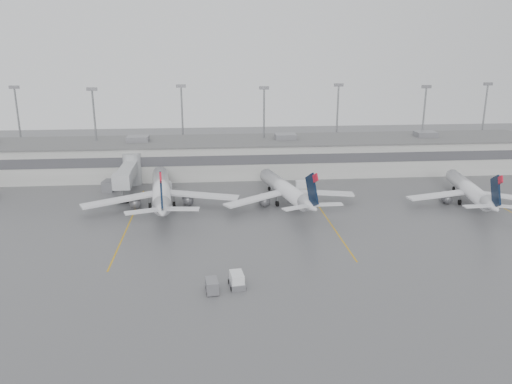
{
  "coord_description": "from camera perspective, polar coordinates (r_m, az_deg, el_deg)",
  "views": [
    {
      "loc": [
        -2.89,
        -59.95,
        29.64
      ],
      "look_at": [
        4.78,
        24.0,
        5.0
      ],
      "focal_mm": 35.0,
      "sensor_mm": 36.0,
      "label": 1
    }
  ],
  "objects": [
    {
      "name": "ground",
      "position": [
        66.94,
        -2.24,
        -10.0
      ],
      "size": [
        260.0,
        260.0,
        0.0
      ],
      "primitive_type": "plane",
      "color": "#4F4F52",
      "rests_on": "ground"
    },
    {
      "name": "terminal",
      "position": [
        120.68,
        -3.74,
        4.07
      ],
      "size": [
        152.0,
        17.0,
        9.45
      ],
      "color": "#A9A9A4",
      "rests_on": "ground"
    },
    {
      "name": "light_masts",
      "position": [
        124.98,
        -3.88,
        8.15
      ],
      "size": [
        142.4,
        8.0,
        20.6
      ],
      "color": "gray",
      "rests_on": "ground"
    },
    {
      "name": "jet_bridge_right",
      "position": [
        110.18,
        -14.27,
        2.26
      ],
      "size": [
        4.0,
        17.2,
        7.0
      ],
      "color": "#A1A4A6",
      "rests_on": "ground"
    },
    {
      "name": "stand_markings",
      "position": [
        89.07,
        -3.07,
        -3.16
      ],
      "size": [
        105.25,
        40.0,
        0.01
      ],
      "color": "#C58F0B",
      "rests_on": "ground"
    },
    {
      "name": "jet_mid_left",
      "position": [
        96.45,
        -10.78,
        0.16
      ],
      "size": [
        29.26,
        32.95,
        10.67
      ],
      "rotation": [
        0.0,
        0.0,
        0.1
      ],
      "color": "silver",
      "rests_on": "ground"
    },
    {
      "name": "jet_mid_right",
      "position": [
        96.69,
        3.49,
        0.25
      ],
      "size": [
        25.8,
        29.22,
        9.57
      ],
      "rotation": [
        0.0,
        0.0,
        0.21
      ],
      "color": "silver",
      "rests_on": "ground"
    },
    {
      "name": "jet_far_right",
      "position": [
        105.29,
        23.31,
        0.2
      ],
      "size": [
        25.03,
        28.27,
        9.2
      ],
      "rotation": [
        0.0,
        0.0,
        -0.16
      ],
      "color": "silver",
      "rests_on": "ground"
    },
    {
      "name": "baggage_tug",
      "position": [
        64.9,
        -2.2,
        -10.16
      ],
      "size": [
        2.24,
        3.16,
        1.91
      ],
      "rotation": [
        0.0,
        0.0,
        0.12
      ],
      "color": "white",
      "rests_on": "ground"
    },
    {
      "name": "baggage_cart",
      "position": [
        63.71,
        -5.07,
        -10.62
      ],
      "size": [
        1.77,
        2.75,
        1.67
      ],
      "rotation": [
        0.0,
        0.0,
        0.12
      ],
      "color": "slate",
      "rests_on": "ground"
    },
    {
      "name": "gse_uld_b",
      "position": [
        108.82,
        -10.29,
        0.7
      ],
      "size": [
        2.81,
        2.21,
        1.75
      ],
      "primitive_type": "cube",
      "rotation": [
        0.0,
        0.0,
        0.25
      ],
      "color": "white",
      "rests_on": "ground"
    },
    {
      "name": "gse_uld_c",
      "position": [
        108.93,
        5.16,
        0.88
      ],
      "size": [
        2.29,
        1.53,
        1.61
      ],
      "primitive_type": "cube",
      "rotation": [
        0.0,
        0.0,
        -0.0
      ],
      "color": "white",
      "rests_on": "ground"
    },
    {
      "name": "gse_loader",
      "position": [
        110.75,
        -16.43,
        0.7
      ],
      "size": [
        2.72,
        3.92,
        2.29
      ],
      "primitive_type": "cube",
      "rotation": [
        0.0,
        0.0,
        -0.12
      ],
      "color": "slate",
      "rests_on": "ground"
    },
    {
      "name": "cone_b",
      "position": [
        101.88,
        -10.39,
        -0.66
      ],
      "size": [
        0.5,
        0.5,
        0.79
      ],
      "primitive_type": "cone",
      "color": "#F14305",
      "rests_on": "ground"
    },
    {
      "name": "cone_c",
      "position": [
        98.98,
        7.12,
        -1.08
      ],
      "size": [
        0.38,
        0.38,
        0.6
      ],
      "primitive_type": "cone",
      "color": "#F14305",
      "rests_on": "ground"
    },
    {
      "name": "cone_d",
      "position": [
        114.34,
        22.47,
        0.21
      ],
      "size": [
        0.49,
        0.49,
        0.79
      ],
      "primitive_type": "cone",
      "color": "#F14305",
      "rests_on": "ground"
    }
  ]
}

